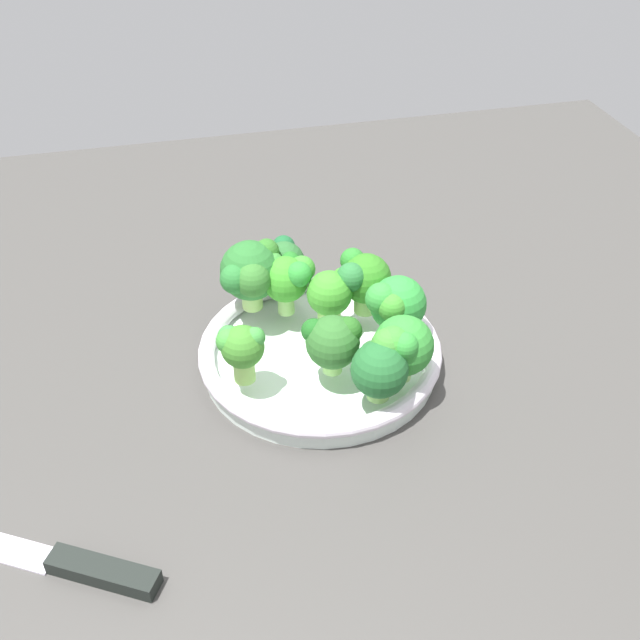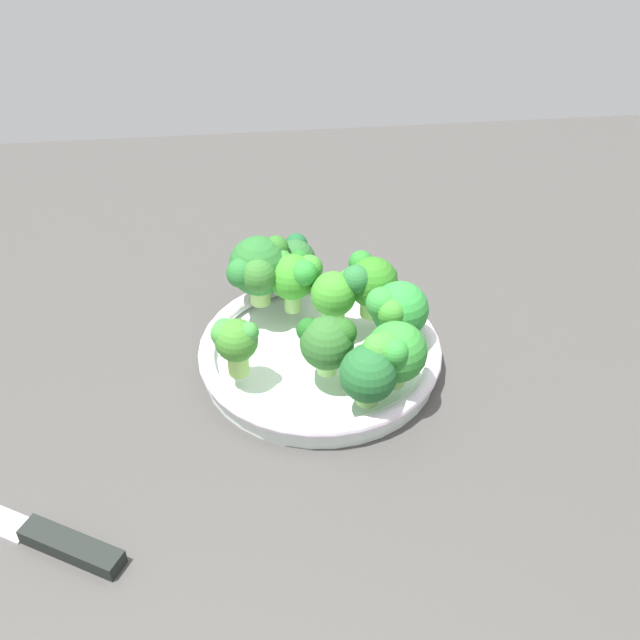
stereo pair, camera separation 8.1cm
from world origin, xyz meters
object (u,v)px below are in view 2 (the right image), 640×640
object	(u,v)px
broccoli_floret_3	(393,352)
broccoli_floret_8	(296,260)
broccoli_floret_5	(334,294)
broccoli_floret_7	(235,340)
broccoli_floret_0	(397,310)
broccoli_floret_9	(294,275)
broccoli_floret_2	(258,268)
broccoli_floret_6	(370,281)
knife	(27,529)
bowl	(320,353)
broccoli_floret_1	(327,342)
broccoli_floret_4	(369,373)

from	to	relation	value
broccoli_floret_3	broccoli_floret_8	xyz separation A→B (cm)	(-17.98, -7.83, -0.41)
broccoli_floret_5	broccoli_floret_7	world-z (taller)	same
broccoli_floret_0	broccoli_floret_5	size ratio (longest dim) A/B	1.10
broccoli_floret_3	broccoli_floret_9	distance (cm)	16.34
broccoli_floret_3	broccoli_floret_2	bearing A→B (deg)	-141.27
broccoli_floret_3	broccoli_floret_6	xyz separation A→B (cm)	(-12.18, -0.22, -0.01)
broccoli_floret_9	knife	bearing A→B (deg)	-44.67
broccoli_floret_7	broccoli_floret_9	world-z (taller)	broccoli_floret_9
broccoli_floret_9	broccoli_floret_0	bearing A→B (deg)	55.49
broccoli_floret_8	knife	xyz separation A→B (cm)	(29.77, -26.08, -6.67)
bowl	broccoli_floret_3	size ratio (longest dim) A/B	3.66
broccoli_floret_6	broccoli_floret_7	xyz separation A→B (cm)	(8.27, -14.98, -0.29)
broccoli_floret_1	broccoli_floret_5	size ratio (longest dim) A/B	1.00
broccoli_floret_4	broccoli_floret_5	xyz separation A→B (cm)	(-12.73, -1.71, 0.29)
broccoli_floret_6	broccoli_floret_8	bearing A→B (deg)	-127.37
broccoli_floret_3	broccoli_floret_4	xyz separation A→B (cm)	(1.64, -2.58, -0.96)
bowl	broccoli_floret_7	bearing A→B (deg)	-66.86
broccoli_floret_2	broccoli_floret_6	bearing A→B (deg)	75.39
broccoli_floret_2	broccoli_floret_7	bearing A→B (deg)	-14.33
broccoli_floret_1	broccoli_floret_6	world-z (taller)	broccoli_floret_6
broccoli_floret_0	broccoli_floret_1	world-z (taller)	broccoli_floret_0
broccoli_floret_2	broccoli_floret_4	world-z (taller)	broccoli_floret_2
broccoli_floret_0	broccoli_floret_9	world-z (taller)	broccoli_floret_9
broccoli_floret_1	knife	bearing A→B (deg)	-61.92
broccoli_floret_2	broccoli_floret_5	bearing A→B (deg)	62.10
broccoli_floret_3	broccoli_floret_9	bearing A→B (deg)	-149.06
broccoli_floret_2	broccoli_floret_8	bearing A→B (deg)	120.83
broccoli_floret_9	broccoli_floret_1	bearing A→B (deg)	12.28
bowl	broccoli_floret_8	distance (cm)	11.79
knife	broccoli_floret_5	bearing A→B (deg)	127.69
broccoli_floret_2	broccoli_floret_7	world-z (taller)	broccoli_floret_2
broccoli_floret_1	broccoli_floret_0	bearing A→B (deg)	116.89
broccoli_floret_5	broccoli_floret_9	distance (cm)	5.11
broccoli_floret_2	broccoli_floret_4	distance (cm)	19.60
broccoli_floret_1	broccoli_floret_2	xyz separation A→B (cm)	(-12.23, -6.27, 1.23)
bowl	broccoli_floret_3	distance (cm)	11.61
broccoli_floret_2	broccoli_floret_3	world-z (taller)	broccoli_floret_2
broccoli_floret_0	broccoli_floret_4	distance (cm)	9.73
broccoli_floret_0	broccoli_floret_5	bearing A→B (deg)	-123.84
broccoli_floret_1	knife	xyz separation A→B (cm)	(14.87, -27.88, -6.43)
broccoli_floret_4	bowl	bearing A→B (deg)	-158.72
bowl	broccoli_floret_2	world-z (taller)	broccoli_floret_2
bowl	broccoli_floret_1	world-z (taller)	broccoli_floret_1
broccoli_floret_7	broccoli_floret_8	distance (cm)	15.90
broccoli_floret_3	broccoli_floret_9	size ratio (longest dim) A/B	1.00
broccoli_floret_0	broccoli_floret_3	size ratio (longest dim) A/B	0.99
broccoli_floret_2	broccoli_floret_9	world-z (taller)	broccoli_floret_2
broccoli_floret_1	knife	size ratio (longest dim) A/B	0.27
broccoli_floret_5	knife	size ratio (longest dim) A/B	0.27
broccoli_floret_0	broccoli_floret_3	bearing A→B (deg)	-14.02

